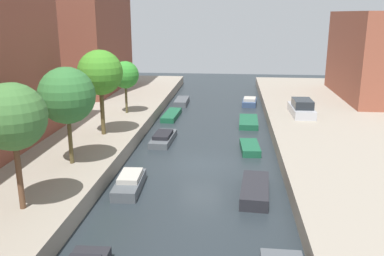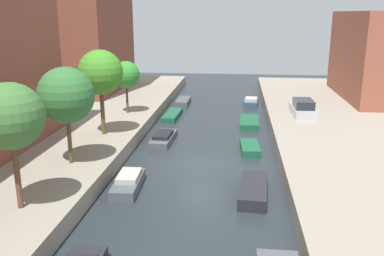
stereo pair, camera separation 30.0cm
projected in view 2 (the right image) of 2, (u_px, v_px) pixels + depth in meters
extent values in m
plane|color=#232B30|center=(200.00, 165.00, 26.82)|extent=(84.00, 84.00, 0.00)
cylinder|color=brown|center=(17.00, 174.00, 18.29)|extent=(0.26, 0.26, 3.21)
sphere|color=#3E7034|center=(10.00, 116.00, 17.59)|extent=(2.90, 2.90, 2.90)
cylinder|color=brown|center=(70.00, 139.00, 23.93)|extent=(0.24, 0.24, 2.89)
sphere|color=#316D33|center=(66.00, 95.00, 23.25)|extent=(3.19, 3.19, 3.19)
cylinder|color=brown|center=(103.00, 111.00, 29.68)|extent=(0.29, 0.29, 3.36)
sphere|color=#408A26|center=(100.00, 72.00, 28.94)|extent=(3.15, 3.15, 3.15)
cylinder|color=#4E4629|center=(127.00, 99.00, 36.21)|extent=(0.21, 0.21, 2.53)
sphere|color=#328B2D|center=(126.00, 75.00, 35.66)|extent=(2.34, 2.34, 2.34)
cube|color=#B7B7BC|center=(302.00, 111.00, 35.65)|extent=(1.84, 4.48, 0.70)
cube|color=#1E2328|center=(303.00, 104.00, 35.14)|extent=(1.58, 2.48, 0.69)
cube|color=#4C5156|center=(128.00, 184.00, 23.02)|extent=(1.48, 3.65, 0.57)
cube|color=#B2ADA3|center=(129.00, 176.00, 23.16)|extent=(1.21, 2.02, 0.27)
cube|color=#4C5156|center=(164.00, 139.00, 31.60)|extent=(1.55, 4.18, 0.46)
cube|color=black|center=(163.00, 135.00, 31.37)|extent=(1.27, 2.32, 0.27)
cube|color=#195638|center=(172.00, 115.00, 38.95)|extent=(1.40, 4.56, 0.46)
cube|color=#4C5156|center=(183.00, 102.00, 44.59)|extent=(1.28, 3.71, 0.58)
cube|color=#232328|center=(253.00, 190.00, 22.15)|extent=(1.73, 4.13, 0.65)
cube|color=#195638|center=(250.00, 148.00, 29.40)|extent=(1.44, 3.15, 0.49)
cube|color=#195638|center=(249.00, 122.00, 36.43)|extent=(1.69, 4.13, 0.48)
cube|color=#33476B|center=(251.00, 103.00, 44.14)|extent=(1.66, 3.17, 0.54)
cube|color=#B2ADA3|center=(251.00, 99.00, 43.81)|extent=(1.34, 1.78, 0.29)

